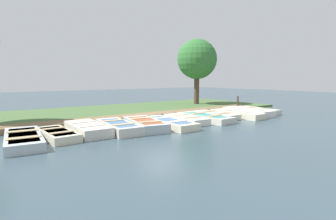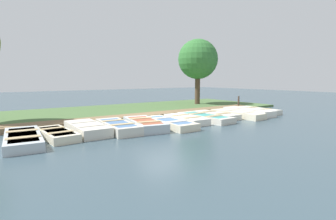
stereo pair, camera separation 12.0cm
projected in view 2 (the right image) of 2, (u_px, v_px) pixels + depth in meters
ground_plane at (161, 122)px, 14.31m from camera, size 80.00×80.00×0.00m
shore_bank at (122, 111)px, 18.37m from camera, size 8.00×24.00×0.15m
dock_walkway at (146, 116)px, 15.59m from camera, size 1.24×17.43×0.26m
rowboat_0 at (23, 138)px, 9.59m from camera, size 3.57×1.46×0.36m
rowboat_1 at (57, 134)px, 10.41m from camera, size 2.79×1.22×0.34m
rowboat_2 at (87, 128)px, 11.29m from camera, size 2.98×1.21×0.44m
rowboat_3 at (118, 126)px, 11.79m from camera, size 3.20×1.33×0.42m
rowboat_4 at (145, 124)px, 12.39m from camera, size 3.27×1.75×0.43m
rowboat_5 at (169, 123)px, 12.95m from camera, size 3.54×1.22×0.36m
rowboat_6 at (186, 119)px, 14.00m from camera, size 2.82×1.18×0.37m
rowboat_7 at (205, 118)px, 14.69m from camera, size 3.51×1.30×0.35m
rowboat_8 at (216, 115)px, 15.80m from camera, size 3.03×1.07×0.33m
rowboat_9 at (237, 114)px, 16.04m from camera, size 3.43×1.24×0.37m
rowboat_10 at (248, 112)px, 17.01m from camera, size 3.46×1.31×0.41m
rowboat_11 at (257, 111)px, 17.82m from camera, size 3.16×1.55×0.36m
mooring_post_far at (238, 102)px, 20.22m from camera, size 0.13×0.13×1.02m
park_tree_left at (198, 60)px, 22.29m from camera, size 3.38×3.38×5.67m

